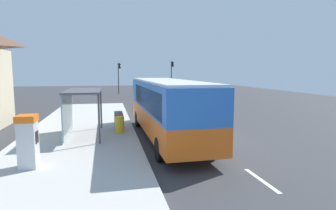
{
  "coord_description": "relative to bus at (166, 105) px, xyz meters",
  "views": [
    {
      "loc": [
        -4.75,
        -14.33,
        3.69
      ],
      "look_at": [
        -1.0,
        3.46,
        1.5
      ],
      "focal_mm": 30.07,
      "sensor_mm": 36.0,
      "label": 1
    }
  ],
  "objects": [
    {
      "name": "ground_plane",
      "position": [
        1.71,
        13.52,
        -1.86
      ],
      "size": [
        56.0,
        92.0,
        0.04
      ],
      "primitive_type": "cube",
      "color": "#38383A"
    },
    {
      "name": "sidewalk_platform",
      "position": [
        -4.69,
        1.52,
        -1.75
      ],
      "size": [
        6.2,
        30.0,
        0.18
      ],
      "primitive_type": "cube",
      "color": "beige",
      "rests_on": "ground"
    },
    {
      "name": "lane_stripe_seg_0",
      "position": [
        1.96,
        -6.48,
        -1.84
      ],
      "size": [
        0.16,
        2.2,
        0.01
      ],
      "primitive_type": "cube",
      "color": "silver",
      "rests_on": "ground"
    },
    {
      "name": "lane_stripe_seg_1",
      "position": [
        1.96,
        -1.48,
        -1.84
      ],
      "size": [
        0.16,
        2.2,
        0.01
      ],
      "primitive_type": "cube",
      "color": "silver",
      "rests_on": "ground"
    },
    {
      "name": "lane_stripe_seg_2",
      "position": [
        1.96,
        3.52,
        -1.84
      ],
      "size": [
        0.16,
        2.2,
        0.01
      ],
      "primitive_type": "cube",
      "color": "silver",
      "rests_on": "ground"
    },
    {
      "name": "lane_stripe_seg_3",
      "position": [
        1.96,
        8.52,
        -1.84
      ],
      "size": [
        0.16,
        2.2,
        0.01
      ],
      "primitive_type": "cube",
      "color": "silver",
      "rests_on": "ground"
    },
    {
      "name": "lane_stripe_seg_4",
      "position": [
        1.96,
        13.52,
        -1.84
      ],
      "size": [
        0.16,
        2.2,
        0.01
      ],
      "primitive_type": "cube",
      "color": "silver",
      "rests_on": "ground"
    },
    {
      "name": "lane_stripe_seg_5",
      "position": [
        1.96,
        18.52,
        -1.84
      ],
      "size": [
        0.16,
        2.2,
        0.01
      ],
      "primitive_type": "cube",
      "color": "silver",
      "rests_on": "ground"
    },
    {
      "name": "lane_stripe_seg_6",
      "position": [
        1.96,
        23.52,
        -1.84
      ],
      "size": [
        0.16,
        2.2,
        0.01
      ],
      "primitive_type": "cube",
      "color": "silver",
      "rests_on": "ground"
    },
    {
      "name": "lane_stripe_seg_7",
      "position": [
        1.96,
        28.52,
        -1.84
      ],
      "size": [
        0.16,
        2.2,
        0.01
      ],
      "primitive_type": "cube",
      "color": "silver",
      "rests_on": "ground"
    },
    {
      "name": "bus",
      "position": [
        0.0,
        0.0,
        0.0
      ],
      "size": [
        2.69,
        11.05,
        3.21
      ],
      "color": "orange",
      "rests_on": "ground"
    },
    {
      "name": "white_van",
      "position": [
        3.91,
        24.65,
        -0.5
      ],
      "size": [
        2.14,
        5.25,
        2.3
      ],
      "color": "black",
      "rests_on": "ground"
    },
    {
      "name": "sedan_near",
      "position": [
        4.01,
        28.15,
        -1.05
      ],
      "size": [
        1.93,
        4.44,
        1.52
      ],
      "color": "#B7B7BC",
      "rests_on": "ground"
    },
    {
      "name": "sedan_far",
      "position": [
        4.01,
        38.82,
        -1.05
      ],
      "size": [
        1.96,
        4.46,
        1.52
      ],
      "color": "black",
      "rests_on": "ground"
    },
    {
      "name": "ticket_machine",
      "position": [
        -5.96,
        -4.0,
        -0.67
      ],
      "size": [
        0.66,
        0.76,
        1.94
      ],
      "color": "silver",
      "rests_on": "sidewalk_platform"
    },
    {
      "name": "recycling_bin_yellow",
      "position": [
        -2.49,
        1.22,
        -1.19
      ],
      "size": [
        0.52,
        0.52,
        0.95
      ],
      "primitive_type": "cylinder",
      "color": "yellow",
      "rests_on": "sidewalk_platform"
    },
    {
      "name": "recycling_bin_red",
      "position": [
        -2.49,
        1.92,
        -1.19
      ],
      "size": [
        0.52,
        0.52,
        0.95
      ],
      "primitive_type": "cylinder",
      "color": "red",
      "rests_on": "sidewalk_platform"
    },
    {
      "name": "recycling_bin_blue",
      "position": [
        -2.49,
        2.62,
        -1.19
      ],
      "size": [
        0.52,
        0.52,
        0.95
      ],
      "primitive_type": "cylinder",
      "color": "blue",
      "rests_on": "sidewalk_platform"
    },
    {
      "name": "recycling_bin_green",
      "position": [
        -2.49,
        3.32,
        -1.19
      ],
      "size": [
        0.52,
        0.52,
        0.95
      ],
      "primitive_type": "cylinder",
      "color": "green",
      "rests_on": "sidewalk_platform"
    },
    {
      "name": "traffic_light_near_side",
      "position": [
        7.21,
        30.69,
        1.69
      ],
      "size": [
        0.49,
        0.28,
        5.34
      ],
      "color": "#2D2D2D",
      "rests_on": "ground"
    },
    {
      "name": "traffic_light_far_side",
      "position": [
        -1.39,
        31.49,
        1.51
      ],
      "size": [
        0.49,
        0.28,
        5.04
      ],
      "color": "#2D2D2D",
      "rests_on": "ground"
    },
    {
      "name": "bus_shelter",
      "position": [
        -4.7,
        0.9,
        0.25
      ],
      "size": [
        1.8,
        4.0,
        2.5
      ],
      "color": "#4C4C51",
      "rests_on": "sidewalk_platform"
    }
  ]
}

